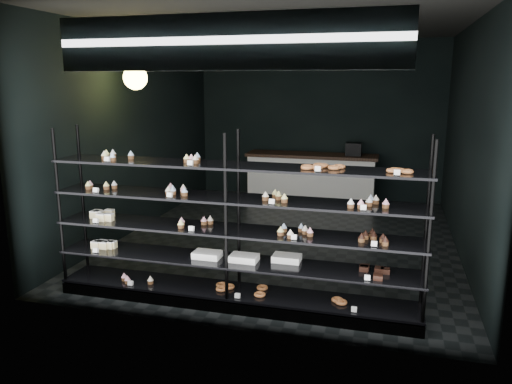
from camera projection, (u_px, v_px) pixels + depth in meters
room at (288, 136)px, 7.44m from camera, size 5.01×6.01×3.20m
display_shelf at (231, 250)px, 5.38m from camera, size 4.00×0.50×1.91m
signage at (223, 42)px, 4.44m from camera, size 3.30×0.05×0.50m
pendant_lamp at (135, 78)px, 6.91m from camera, size 0.33×0.33×0.90m
service_counter at (312, 177)px, 10.04m from camera, size 2.60×0.65×1.23m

